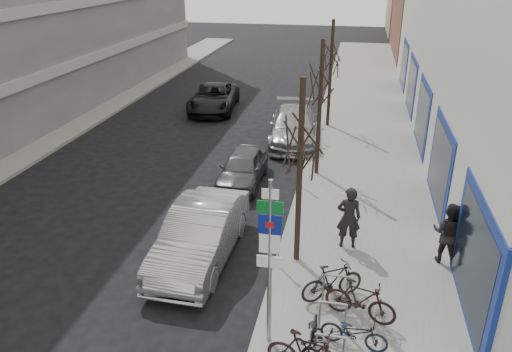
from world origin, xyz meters
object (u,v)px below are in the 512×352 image
at_px(highway_sign_pole, 270,255).
at_px(meter_front, 279,243).
at_px(bike_rack, 333,313).
at_px(bike_mid_curb, 354,330).
at_px(parked_car_mid, 243,168).
at_px(tree_mid, 321,77).
at_px(parked_car_back, 293,126).
at_px(bike_mid_inner, 332,281).
at_px(meter_back, 315,125).
at_px(bike_near_left, 312,339).
at_px(pedestrian_near, 349,217).
at_px(tree_near, 301,130).
at_px(bike_far_inner, 360,300).
at_px(meter_mid, 302,168).
at_px(parked_car_front, 200,234).
at_px(tree_far, 332,48).
at_px(pedestrian_far, 448,233).
at_px(lane_car, 214,98).

bearing_deg(highway_sign_pole, meter_front, 94.75).
bearing_deg(highway_sign_pole, bike_rack, 23.59).
distance_m(bike_mid_curb, parked_car_mid, 9.64).
relative_size(tree_mid, parked_car_back, 1.01).
bearing_deg(parked_car_back, bike_mid_inner, -84.02).
xyz_separation_m(meter_back, parked_car_back, (-1.04, -0.04, -0.13)).
xyz_separation_m(tree_mid, bike_near_left, (0.82, -10.41, -3.37)).
xyz_separation_m(parked_car_back, pedestrian_near, (2.90, -9.46, 0.34)).
height_order(tree_near, bike_far_inner, tree_near).
height_order(highway_sign_pole, bike_mid_curb, highway_sign_pole).
height_order(meter_mid, parked_car_front, parked_car_front).
bearing_deg(highway_sign_pole, meter_back, 91.02).
distance_m(tree_far, parked_car_front, 14.01).
height_order(tree_far, bike_mid_inner, tree_far).
bearing_deg(pedestrian_near, bike_mid_curb, 89.05).
height_order(bike_far_inner, parked_car_front, parked_car_front).
relative_size(tree_mid, tree_far, 1.00).
bearing_deg(bike_near_left, pedestrian_near, 84.68).
xyz_separation_m(meter_front, parked_car_front, (-2.35, 0.17, -0.09)).
height_order(tree_mid, parked_car_mid, tree_mid).
relative_size(bike_mid_inner, parked_car_front, 0.35).
bearing_deg(tree_mid, pedestrian_near, -75.60).
relative_size(tree_near, meter_back, 4.33).
bearing_deg(tree_mid, pedestrian_far, -53.96).
relative_size(tree_near, bike_mid_curb, 3.60).
xyz_separation_m(bike_mid_curb, bike_mid_inner, (-0.60, 1.66, 0.06)).
distance_m(highway_sign_pole, bike_near_left, 2.05).
relative_size(bike_mid_inner, pedestrian_near, 0.89).
height_order(highway_sign_pole, parked_car_mid, highway_sign_pole).
relative_size(bike_mid_curb, bike_mid_inner, 0.88).
height_order(meter_mid, bike_mid_inner, meter_mid).
height_order(tree_near, parked_car_front, tree_near).
distance_m(lane_car, pedestrian_far, 17.96).
bearing_deg(tree_far, tree_mid, -90.00).
distance_m(parked_car_front, lane_car, 15.80).
distance_m(meter_back, parked_car_mid, 5.79).
height_order(meter_front, meter_back, same).
distance_m(bike_near_left, bike_mid_inner, 2.28).
relative_size(highway_sign_pole, meter_front, 3.31).
bearing_deg(meter_mid, pedestrian_far, -42.58).
relative_size(meter_front, meter_mid, 1.00).
distance_m(tree_far, lane_car, 7.79).
bearing_deg(meter_back, meter_mid, -90.00).
relative_size(tree_mid, meter_front, 4.33).
distance_m(tree_far, bike_mid_inner, 15.08).
height_order(bike_mid_curb, bike_mid_inner, bike_mid_inner).
xyz_separation_m(bike_rack, meter_front, (-1.65, 2.40, 0.26)).
height_order(meter_mid, parked_car_mid, meter_mid).
relative_size(highway_sign_pole, bike_mid_inner, 2.41).
distance_m(parked_car_front, pedestrian_far, 7.08).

